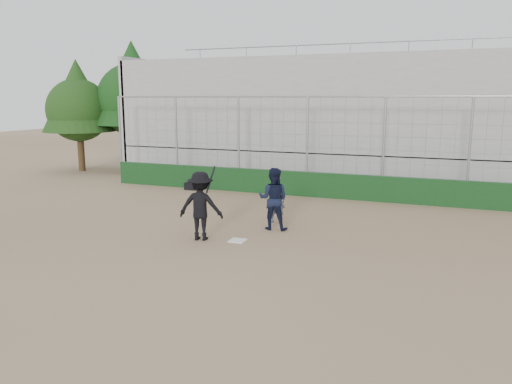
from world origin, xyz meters
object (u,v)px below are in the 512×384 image
(batter_at_plate, at_px, (201,206))
(catcher_crouched, at_px, (273,209))
(umpire, at_px, (276,201))
(equipment_bag, at_px, (193,186))

(batter_at_plate, relative_size, catcher_crouched, 1.63)
(umpire, bearing_deg, batter_at_plate, 58.16)
(batter_at_plate, bearing_deg, equipment_bag, 120.26)
(batter_at_plate, distance_m, catcher_crouched, 2.35)
(catcher_crouched, xyz_separation_m, umpire, (-0.19, 0.84, 0.07))
(batter_at_plate, xyz_separation_m, catcher_crouched, (1.54, 1.74, -0.33))
(catcher_crouched, height_order, umpire, umpire)
(equipment_bag, bearing_deg, umpire, -38.33)
(batter_at_plate, relative_size, umpire, 1.46)
(equipment_bag, bearing_deg, catcher_crouched, -42.49)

